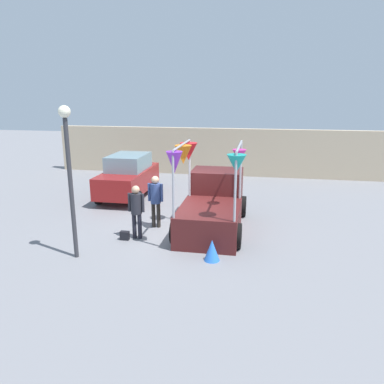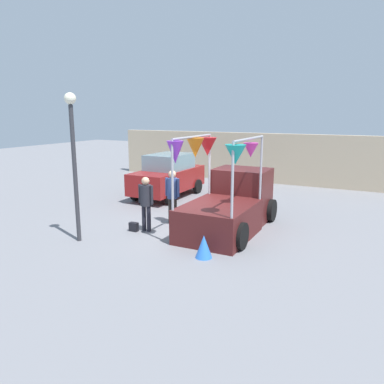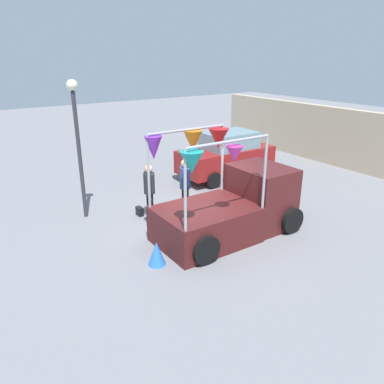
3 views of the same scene
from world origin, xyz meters
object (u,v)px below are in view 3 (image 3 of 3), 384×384
(person_customer, at_px, (149,186))
(handbag, at_px, (140,211))
(folded_kite_bundle_azure, at_px, (157,253))
(parked_car, at_px, (227,155))
(vendor_truck, at_px, (234,203))
(person_vendor, at_px, (185,181))
(street_lamp, at_px, (77,132))

(person_customer, bearing_deg, handbag, -150.26)
(folded_kite_bundle_azure, bearing_deg, parked_car, 127.71)
(handbag, distance_m, folded_kite_bundle_azure, 3.07)
(vendor_truck, distance_m, handbag, 3.18)
(person_customer, xyz_separation_m, person_vendor, (0.31, 1.11, 0.05))
(handbag, bearing_deg, parked_car, 108.18)
(person_customer, relative_size, street_lamp, 0.41)
(vendor_truck, relative_size, parked_car, 1.03)
(street_lamp, relative_size, folded_kite_bundle_azure, 6.98)
(vendor_truck, relative_size, folded_kite_bundle_azure, 6.86)
(person_customer, distance_m, street_lamp, 2.65)
(person_customer, bearing_deg, parked_car, 112.71)
(street_lamp, bearing_deg, person_customer, 52.92)
(parked_car, relative_size, street_lamp, 0.95)
(person_vendor, bearing_deg, person_customer, -105.56)
(person_vendor, bearing_deg, handbag, -116.73)
(vendor_truck, xyz_separation_m, parked_car, (-4.14, 3.08, 0.07))
(person_vendor, bearing_deg, parked_car, 122.60)
(vendor_truck, relative_size, person_vendor, 2.29)
(vendor_truck, bearing_deg, person_vendor, -167.64)
(handbag, bearing_deg, folded_kite_bundle_azure, -18.77)
(folded_kite_bundle_azure, bearing_deg, handbag, 161.23)
(parked_car, height_order, person_vendor, parked_car)
(person_customer, height_order, handbag, person_customer)
(person_vendor, height_order, folded_kite_bundle_azure, person_vendor)
(person_vendor, xyz_separation_m, handbag, (-0.66, -1.31, -0.96))
(person_vendor, height_order, handbag, person_vendor)
(vendor_truck, xyz_separation_m, person_customer, (-2.21, -1.53, 0.17))
(parked_car, height_order, folded_kite_bundle_azure, parked_car)
(vendor_truck, bearing_deg, person_customer, -145.44)
(parked_car, distance_m, person_customer, 4.99)
(vendor_truck, xyz_separation_m, street_lamp, (-3.46, -3.17, 1.83))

